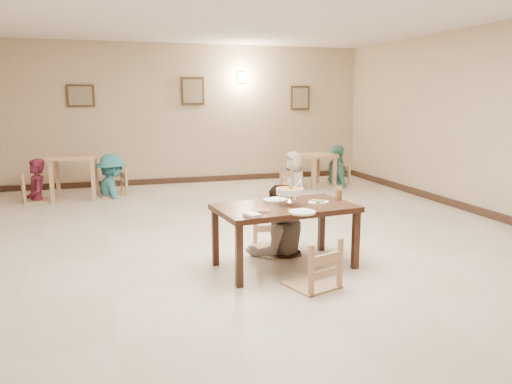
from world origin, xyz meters
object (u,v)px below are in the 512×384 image
object	(u,v)px
main_diner	(278,185)
bg_diner_c	(294,151)
chair_near	(312,240)
bg_diner_b	(111,154)
bg_chair_lr	(112,169)
bg_chair_rr	(337,163)
bg_diner_d	(338,144)
main_table	(285,212)
bg_chair_ll	(35,173)
bg_table_left	(74,162)
curry_warmer	(290,192)
bg_table_right	(316,160)
bg_chair_rl	(294,166)
chair_far	(274,209)
bg_diner_a	(34,159)
drink_glass	(339,194)

from	to	relation	value
main_diner	bg_diner_c	bearing A→B (deg)	-120.01
chair_near	bg_diner_b	size ratio (longest dim) A/B	0.59
bg_chair_lr	bg_chair_rr	distance (m)	4.71
bg_diner_d	main_table	bearing A→B (deg)	155.18
bg_chair_ll	bg_table_left	bearing A→B (deg)	-97.67
curry_warmer	bg_chair_rr	world-z (taller)	curry_warmer
chair_near	bg_table_right	xyz separation A→B (m)	(2.36, 5.31, 0.07)
bg_diner_b	bg_diner_d	distance (m)	4.71
curry_warmer	bg_chair_rr	xyz separation A→B (m)	(2.90, 4.73, -0.39)
bg_diner_d	curry_warmer	bearing A→B (deg)	155.64
main_diner	bg_chair_rl	bearing A→B (deg)	-120.01
main_table	chair_far	size ratio (longest dim) A/B	1.52
main_diner	bg_table_right	world-z (taller)	main_diner
bg_table_left	chair_far	bearing A→B (deg)	-58.47
bg_chair_rl	bg_chair_rr	size ratio (longest dim) A/B	0.95
bg_diner_a	main_diner	bearing A→B (deg)	25.46
bg_diner_a	bg_chair_lr	bearing A→B (deg)	82.79
chair_near	main_diner	distance (m)	1.21
drink_glass	curry_warmer	bearing A→B (deg)	-169.05
bg_table_left	chair_near	bearing A→B (deg)	-65.17
bg_diner_b	drink_glass	bearing A→B (deg)	-172.46
bg_table_left	bg_table_right	world-z (taller)	bg_table_left
bg_chair_rl	bg_diner_a	size ratio (longest dim) A/B	0.58
bg_diner_b	chair_near	bearing A→B (deg)	178.35
main_diner	bg_chair_lr	distance (m)	4.70
chair_near	bg_chair_lr	bearing A→B (deg)	-89.46
bg_table_left	bg_diner_d	size ratio (longest dim) A/B	0.51
bg_table_left	bg_chair_lr	bearing A→B (deg)	4.92
main_diner	curry_warmer	distance (m)	0.53
bg_chair_rl	bg_diner_b	distance (m)	3.68
chair_far	bg_diner_b	xyz separation A→B (m)	(-1.86, 4.18, 0.29)
curry_warmer	bg_diner_b	xyz separation A→B (m)	(-1.81, 4.83, -0.05)
bg_chair_rl	bg_table_right	bearing A→B (deg)	-105.08
bg_diner_c	drink_glass	bearing A→B (deg)	-31.26
bg_table_left	bg_chair_rr	world-z (taller)	bg_chair_rr
chair_far	chair_near	xyz separation A→B (m)	(-0.04, -1.27, -0.04)
bg_diner_c	bg_diner_d	xyz separation A→B (m)	(1.06, 0.10, 0.10)
curry_warmer	main_diner	bearing A→B (deg)	84.29
main_table	drink_glass	xyz separation A→B (m)	(0.70, 0.11, 0.15)
chair_far	curry_warmer	xyz separation A→B (m)	(-0.05, -0.65, 0.34)
bg_table_right	bg_chair_rr	bearing A→B (deg)	4.84
bg_diner_b	bg_table_right	bearing A→B (deg)	-112.12
curry_warmer	bg_chair_lr	xyz separation A→B (m)	(-1.81, 4.83, -0.34)
bg_table_right	bg_diner_c	distance (m)	0.57
drink_glass	bg_chair_ll	distance (m)	5.97
chair_far	drink_glass	world-z (taller)	chair_far
bg_chair_ll	bg_diner_a	size ratio (longest dim) A/B	0.67
bg_diner_d	chair_far	bearing A→B (deg)	152.23
bg_diner_b	bg_diner_d	world-z (taller)	bg_diner_d
bg_diner_b	bg_diner_d	xyz separation A→B (m)	(4.71, -0.10, 0.06)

